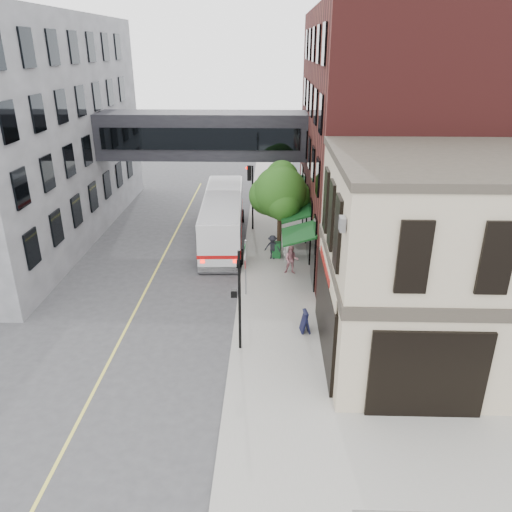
# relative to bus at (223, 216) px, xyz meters

# --- Properties ---
(ground) EXTENTS (120.00, 120.00, 0.00)m
(ground) POSITION_rel_bus_xyz_m (1.50, -15.13, -1.69)
(ground) COLOR #38383A
(ground) RESTS_ON ground
(sidewalk_main) EXTENTS (4.00, 60.00, 0.15)m
(sidewalk_main) POSITION_rel_bus_xyz_m (3.50, -1.13, -1.61)
(sidewalk_main) COLOR gray
(sidewalk_main) RESTS_ON ground
(corner_building) EXTENTS (10.19, 8.12, 8.45)m
(corner_building) POSITION_rel_bus_xyz_m (10.48, -13.13, 2.52)
(corner_building) COLOR #BEAF91
(corner_building) RESTS_ON ground
(brick_building) EXTENTS (13.76, 18.00, 14.00)m
(brick_building) POSITION_rel_bus_xyz_m (11.48, -0.13, 5.30)
(brick_building) COLOR #481816
(brick_building) RESTS_ON ground
(skyway_bridge) EXTENTS (14.00, 3.18, 3.00)m
(skyway_bridge) POSITION_rel_bus_xyz_m (-1.50, 2.87, 4.81)
(skyway_bridge) COLOR black
(skyway_bridge) RESTS_ON ground
(traffic_signal_near) EXTENTS (0.44, 0.22, 4.60)m
(traffic_signal_near) POSITION_rel_bus_xyz_m (1.87, -13.13, 1.29)
(traffic_signal_near) COLOR black
(traffic_signal_near) RESTS_ON sidewalk_main
(traffic_signal_far) EXTENTS (0.53, 0.28, 4.50)m
(traffic_signal_far) POSITION_rel_bus_xyz_m (1.76, 1.87, 1.65)
(traffic_signal_far) COLOR black
(traffic_signal_far) RESTS_ON sidewalk_main
(street_sign_pole) EXTENTS (0.08, 0.75, 3.00)m
(street_sign_pole) POSITION_rel_bus_xyz_m (1.90, -8.13, 0.24)
(street_sign_pole) COLOR gray
(street_sign_pole) RESTS_ON sidewalk_main
(street_tree) EXTENTS (3.80, 3.20, 5.60)m
(street_tree) POSITION_rel_bus_xyz_m (3.70, -1.91, 2.22)
(street_tree) COLOR #382619
(street_tree) RESTS_ON sidewalk_main
(lane_marking) EXTENTS (0.12, 40.00, 0.01)m
(lane_marking) POSITION_rel_bus_xyz_m (-3.50, -5.13, -1.68)
(lane_marking) COLOR #D8CC4C
(lane_marking) RESTS_ON ground
(bus) EXTENTS (3.12, 11.30, 3.01)m
(bus) POSITION_rel_bus_xyz_m (0.00, 0.00, 0.00)
(bus) COLOR silver
(bus) RESTS_ON ground
(pedestrian_a) EXTENTS (0.76, 0.59, 1.86)m
(pedestrian_a) POSITION_rel_bus_xyz_m (4.24, -3.79, -0.61)
(pedestrian_a) COLOR beige
(pedestrian_a) RESTS_ON sidewalk_main
(pedestrian_b) EXTENTS (0.85, 0.69, 1.64)m
(pedestrian_b) POSITION_rel_bus_xyz_m (4.35, -5.48, -0.72)
(pedestrian_b) COLOR #C6808A
(pedestrian_b) RESTS_ON sidewalk_main
(pedestrian_c) EXTENTS (1.06, 0.75, 1.49)m
(pedestrian_c) POSITION_rel_bus_xyz_m (3.28, -3.38, -0.79)
(pedestrian_c) COLOR black
(pedestrian_c) RESTS_ON sidewalk_main
(newspaper_box) EXTENTS (0.52, 0.47, 0.98)m
(newspaper_box) POSITION_rel_bus_xyz_m (3.53, -3.19, -1.05)
(newspaper_box) COLOR #145A25
(newspaper_box) RESTS_ON sidewalk_main
(sandwich_board) EXTENTS (0.46, 0.63, 1.03)m
(sandwich_board) POSITION_rel_bus_xyz_m (4.75, -11.73, -1.02)
(sandwich_board) COLOR black
(sandwich_board) RESTS_ON sidewalk_main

